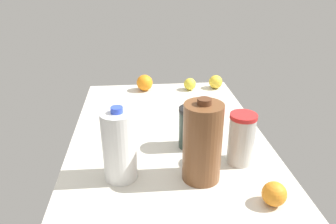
# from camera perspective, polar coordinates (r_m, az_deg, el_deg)

# --- Properties ---
(countertop) EXTENTS (1.20, 0.76, 0.03)m
(countertop) POSITION_cam_1_polar(r_m,az_deg,el_deg) (1.33, 0.00, -4.52)
(countertop) COLOR beige
(countertop) RESTS_ON ground
(milk_jug) EXTENTS (0.10, 0.10, 0.25)m
(milk_jug) POSITION_cam_1_polar(r_m,az_deg,el_deg) (1.03, -8.48, -5.85)
(milk_jug) COLOR white
(milk_jug) RESTS_ON countertop
(shaker_bottle) EXTENTS (0.09, 0.09, 0.16)m
(shaker_bottle) POSITION_cam_1_polar(r_m,az_deg,el_deg) (1.20, 3.95, -2.71)
(shaker_bottle) COLOR #2E3D34
(shaker_bottle) RESTS_ON countertop
(tumbler_cup) EXTENTS (0.09, 0.09, 0.18)m
(tumbler_cup) POSITION_cam_1_polar(r_m,az_deg,el_deg) (1.13, 12.65, -4.55)
(tumbler_cup) COLOR beige
(tumbler_cup) RESTS_ON countertop
(chocolate_milk_jug) EXTENTS (0.12, 0.12, 0.27)m
(chocolate_milk_jug) POSITION_cam_1_polar(r_m,az_deg,el_deg) (1.01, 6.00, -5.29)
(chocolate_milk_jug) COLOR brown
(chocolate_milk_jug) RESTS_ON countertop
(orange_loose) EXTENTS (0.09, 0.09, 0.09)m
(orange_loose) POSITION_cam_1_polar(r_m,az_deg,el_deg) (1.76, -4.09, 5.10)
(orange_loose) COLOR orange
(orange_loose) RESTS_ON countertop
(orange_by_jug) EXTENTS (0.07, 0.07, 0.07)m
(orange_by_jug) POSITION_cam_1_polar(r_m,az_deg,el_deg) (1.00, 18.02, -13.40)
(orange_by_jug) COLOR orange
(orange_by_jug) RESTS_ON countertop
(lemon_far_back) EXTENTS (0.06, 0.06, 0.06)m
(lemon_far_back) POSITION_cam_1_polar(r_m,az_deg,el_deg) (1.77, 3.82, 4.87)
(lemon_far_back) COLOR yellow
(lemon_far_back) RESTS_ON countertop
(lemon_beside_bowl) EXTENTS (0.07, 0.07, 0.07)m
(lemon_beside_bowl) POSITION_cam_1_polar(r_m,az_deg,el_deg) (1.81, 8.29, 5.22)
(lemon_beside_bowl) COLOR yellow
(lemon_beside_bowl) RESTS_ON countertop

